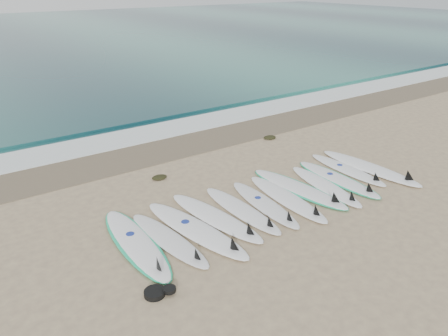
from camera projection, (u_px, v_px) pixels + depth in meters
ground at (273, 202)px, 9.21m from camera, size 120.00×120.00×0.00m
wet_sand_band at (177, 146)px, 12.27m from camera, size 120.00×1.80×0.01m
foam_band at (154, 132)px, 13.32m from camera, size 120.00×1.40×0.04m
wave_crest at (134, 119)px, 14.43m from camera, size 120.00×1.00×0.10m
surfboard_0 at (137, 244)px, 7.69m from camera, size 0.79×2.71×0.34m
surfboard_1 at (170, 240)px, 7.78m from camera, size 0.70×2.36×0.30m
surfboard_2 at (197, 230)px, 8.08m from camera, size 1.00×2.83×0.35m
surfboard_3 at (217, 218)px, 8.50m from camera, size 0.88×2.63×0.33m
surfboard_4 at (243, 210)px, 8.78m from camera, size 0.51×2.39×0.30m
surfboard_5 at (266, 205)px, 9.01m from camera, size 0.72×2.37×0.30m
surfboard_6 at (288, 199)px, 9.23m from camera, size 0.70×2.54×0.32m
surfboard_7 at (300, 189)px, 9.69m from camera, size 0.89×2.71×0.34m
surfboard_8 at (327, 186)px, 9.78m from camera, size 0.83×2.41×0.30m
surfboard_9 at (339, 179)px, 10.15m from camera, size 0.66×2.48×0.31m
surfboard_10 at (349, 170)px, 10.62m from camera, size 0.56×2.35×0.30m
surfboard_11 at (372, 168)px, 10.70m from camera, size 0.71×2.85×0.36m
seaweed_near at (159, 177)px, 10.27m from camera, size 0.36×0.28×0.07m
seaweed_far at (270, 137)px, 12.82m from camera, size 0.40×0.31×0.08m
leash_coil at (158, 292)px, 6.50m from camera, size 0.46×0.36×0.11m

